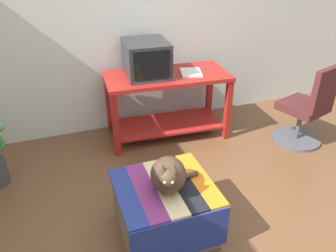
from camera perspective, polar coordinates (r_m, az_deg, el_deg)
name	(u,v)px	position (r m, az deg, el deg)	size (l,w,h in m)	color
ground_plane	(208,245)	(2.59, 6.81, -19.59)	(14.00, 14.00, 0.00)	brown
back_wall	(129,11)	(3.70, -6.75, 18.99)	(8.00, 0.10, 2.60)	silver
desk	(167,95)	(3.59, -0.15, 5.35)	(1.33, 0.68, 0.72)	maroon
tv_monitor	(146,59)	(3.45, -3.75, 11.42)	(0.46, 0.53, 0.35)	#28282B
keyboard	(153,80)	(3.34, -2.55, 7.95)	(0.40, 0.15, 0.02)	#333338
book	(191,72)	(3.53, 3.94, 9.15)	(0.21, 0.25, 0.02)	white
ottoman_with_blanket	(165,209)	(2.52, -0.55, -14.10)	(0.68, 0.66, 0.43)	#7A664C
cat	(169,175)	(2.28, 0.10, -8.37)	(0.42, 0.37, 0.29)	#473323
office_chair	(307,111)	(3.78, 22.75, 2.44)	(0.52, 0.53, 0.89)	#4C4C51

